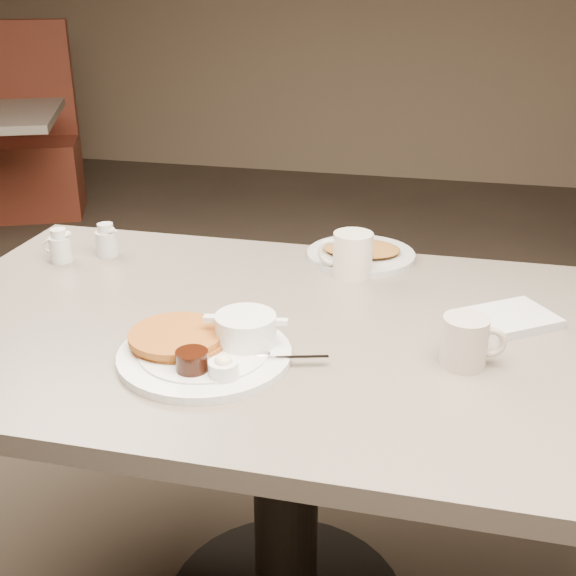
% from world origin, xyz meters
% --- Properties ---
extents(diner_table, '(1.50, 0.90, 0.75)m').
position_xyz_m(diner_table, '(0.00, 0.00, 0.58)').
color(diner_table, slate).
rests_on(diner_table, ground).
extents(main_plate, '(0.39, 0.35, 0.07)m').
position_xyz_m(main_plate, '(-0.10, -0.15, 0.77)').
color(main_plate, white).
rests_on(main_plate, diner_table).
extents(coffee_mug_near, '(0.12, 0.09, 0.09)m').
position_xyz_m(coffee_mug_near, '(0.34, -0.08, 0.80)').
color(coffee_mug_near, '#BFB1A1').
rests_on(coffee_mug_near, diner_table).
extents(napkin, '(0.20, 0.19, 0.02)m').
position_xyz_m(napkin, '(0.43, 0.11, 0.76)').
color(napkin, silver).
rests_on(napkin, diner_table).
extents(coffee_mug_far, '(0.13, 0.09, 0.10)m').
position_xyz_m(coffee_mug_far, '(0.08, 0.28, 0.80)').
color(coffee_mug_far, beige).
rests_on(coffee_mug_far, diner_table).
extents(creamer_left, '(0.08, 0.06, 0.08)m').
position_xyz_m(creamer_left, '(-0.59, 0.21, 0.79)').
color(creamer_left, silver).
rests_on(creamer_left, diner_table).
extents(creamer_right, '(0.07, 0.05, 0.08)m').
position_xyz_m(creamer_right, '(-0.51, 0.27, 0.79)').
color(creamer_right, silver).
rests_on(creamer_right, diner_table).
extents(hash_plate, '(0.26, 0.26, 0.04)m').
position_xyz_m(hash_plate, '(0.09, 0.39, 0.76)').
color(hash_plate, '#B9B9B5').
rests_on(hash_plate, diner_table).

